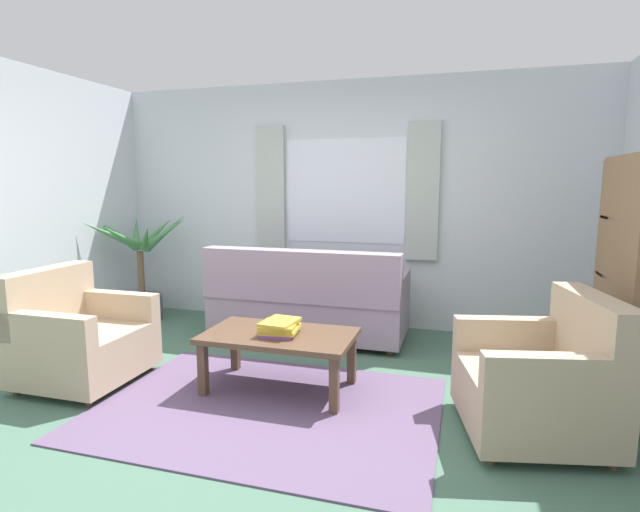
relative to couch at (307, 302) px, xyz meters
The scene contains 11 objects.
ground_plane 1.60m from the couch, 82.31° to the right, with size 6.24×6.24×0.00m, color #476B56.
wall_back 1.19m from the couch, 73.71° to the left, with size 5.32×0.12×2.60m, color silver.
window_with_curtains 1.27m from the couch, 71.69° to the left, with size 1.98×0.07×1.40m.
area_rug 1.60m from the couch, 82.31° to the right, with size 2.31×1.68×0.01m, color #604C6B.
couch is the anchor object (origin of this frame).
armchair_left 2.05m from the couch, 132.38° to the right, with size 0.83×0.85×0.88m.
armchair_right 2.40m from the couch, 35.59° to the right, with size 0.98×1.00×0.88m.
coffee_table 1.24m from the couch, 81.65° to the right, with size 1.10×0.64×0.44m.
book_stack_on_table 1.27m from the couch, 81.27° to the right, with size 0.30×0.32×0.10m.
potted_plant 2.02m from the couch, behind, with size 1.23×1.10×1.25m.
bookshelf 2.71m from the couch, 17.18° to the right, with size 0.30×0.94×1.72m.
Camera 1 is at (1.25, -2.94, 1.53)m, focal length 27.55 mm.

